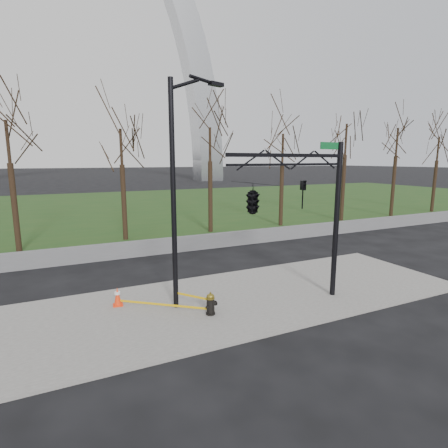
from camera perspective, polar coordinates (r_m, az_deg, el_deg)
name	(u,v)px	position (r m, az deg, el deg)	size (l,w,h in m)	color
ground	(244,299)	(14.19, 3.26, -11.91)	(500.00, 500.00, 0.00)	black
sidewalk	(244,298)	(14.17, 3.26, -11.73)	(18.00, 6.00, 0.10)	slate
grass_strip	(119,207)	(42.33, -16.55, 2.62)	(120.00, 40.00, 0.06)	#1D4017
guardrail	(179,244)	(21.09, -7.18, -3.25)	(60.00, 0.30, 0.90)	#59595B
gateway_arch	(76,29)	(90.90, -22.71, 26.91)	(66.00, 6.00, 65.00)	#B3B5BA
tree_row	(213,172)	(25.66, -1.82, 8.40)	(53.82, 4.00, 9.03)	black
fire_hydrant	(211,304)	(12.50, -2.14, -12.73)	(0.50, 0.34, 0.80)	black
traffic_cone	(118,297)	(13.77, -16.72, -11.09)	(0.39, 0.39, 0.68)	#FF340D
street_light	(178,179)	(12.43, -7.34, 7.15)	(2.32, 0.91, 8.21)	black
traffic_signal_mast	(271,197)	(11.77, 7.62, 4.30)	(5.07, 2.53, 6.00)	black
caution_tape	(171,302)	(12.99, -8.44, -12.31)	(2.77, 2.16, 0.41)	#DDAB0B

